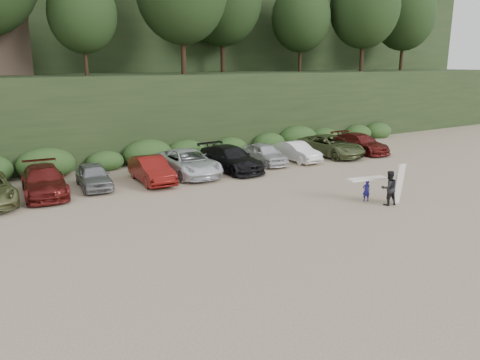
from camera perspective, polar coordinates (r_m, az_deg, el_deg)
ground at (r=21.95m, az=8.05°, el=-4.34°), size 120.00×120.00×0.00m
hillside_backdrop at (r=53.66m, az=-18.30°, el=18.15°), size 90.00×41.50×28.00m
parked_cars at (r=29.09m, az=-7.35°, el=1.85°), size 33.87×6.01×1.59m
child_surfer at (r=24.62m, az=15.18°, el=-0.64°), size 2.11×0.99×1.22m
adult_surfer at (r=24.29m, az=17.78°, el=-0.89°), size 1.34×0.84×2.06m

